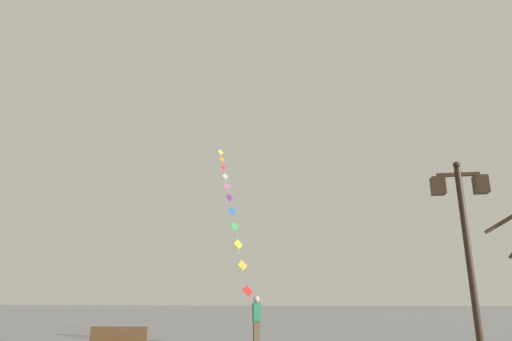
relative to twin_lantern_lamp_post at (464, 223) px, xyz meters
name	(u,v)px	position (x,y,z in m)	size (l,w,h in m)	color
ground_plane	(323,336)	(-3.18, 10.78, -3.21)	(160.00, 160.00, 0.00)	gray
twin_lantern_lamp_post	(464,223)	(0.00, 0.00, 0.00)	(1.20, 0.28, 4.64)	black
kite_train	(231,204)	(-8.68, 16.65, 4.18)	(6.09, 18.69, 14.15)	brown
kite_flyer	(256,320)	(-5.41, 5.44, -2.31)	(0.34, 0.63, 1.71)	brown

